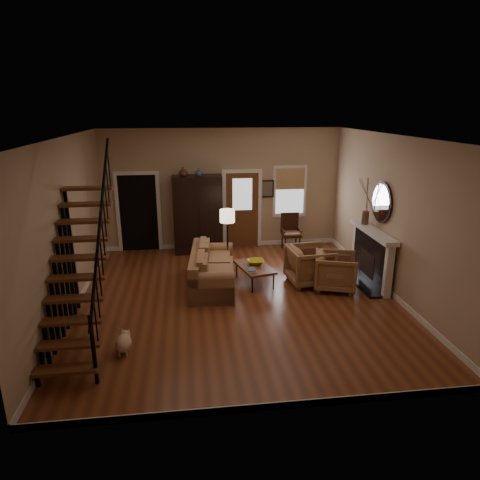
{
  "coord_description": "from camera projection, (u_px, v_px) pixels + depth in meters",
  "views": [
    {
      "loc": [
        -0.98,
        -8.12,
        3.84
      ],
      "look_at": [
        0.1,
        0.4,
        1.15
      ],
      "focal_mm": 32.0,
      "sensor_mm": 36.0,
      "label": 1
    }
  ],
  "objects": [
    {
      "name": "floor_lamp",
      "position": [
        227.0,
        241.0,
        10.17
      ],
      "size": [
        0.45,
        0.45,
        1.54
      ],
      "primitive_type": null,
      "rotation": [
        0.0,
        0.0,
        0.36
      ],
      "color": "black",
      "rests_on": "ground"
    },
    {
      "name": "side_chair",
      "position": [
        291.0,
        232.0,
        11.81
      ],
      "size": [
        0.54,
        0.54,
        1.02
      ],
      "primitive_type": null,
      "color": "black",
      "rests_on": "ground"
    },
    {
      "name": "armchair_right",
      "position": [
        310.0,
        265.0,
        9.58
      ],
      "size": [
        1.02,
        1.0,
        0.86
      ],
      "primitive_type": "imported",
      "rotation": [
        0.0,
        0.0,
        1.66
      ],
      "color": "brown",
      "rests_on": "ground"
    },
    {
      "name": "armchair_left",
      "position": [
        336.0,
        271.0,
        9.31
      ],
      "size": [
        1.11,
        1.09,
        0.81
      ],
      "primitive_type": "imported",
      "rotation": [
        0.0,
        0.0,
        1.26
      ],
      "color": "brown",
      "rests_on": "ground"
    },
    {
      "name": "coffee_table",
      "position": [
        255.0,
        275.0,
        9.65
      ],
      "size": [
        0.87,
        1.2,
        0.41
      ],
      "primitive_type": null,
      "rotation": [
        0.0,
        0.0,
        0.24
      ],
      "color": "brown",
      "rests_on": "ground"
    },
    {
      "name": "books",
      "position": [
        251.0,
        270.0,
        9.29
      ],
      "size": [
        0.2,
        0.27,
        0.05
      ],
      "primitive_type": null,
      "color": "beige",
      "rests_on": "coffee_table"
    },
    {
      "name": "fireplace",
      "position": [
        373.0,
        251.0,
        9.58
      ],
      "size": [
        0.33,
        1.95,
        2.3
      ],
      "color": "black",
      "rests_on": "ground"
    },
    {
      "name": "vase_b",
      "position": [
        199.0,
        172.0,
        11.1
      ],
      "size": [
        0.2,
        0.2,
        0.21
      ],
      "primitive_type": "imported",
      "color": "#334C60",
      "rests_on": "armoire"
    },
    {
      "name": "vase_a",
      "position": [
        183.0,
        172.0,
        11.05
      ],
      "size": [
        0.24,
        0.24,
        0.25
      ],
      "primitive_type": "imported",
      "color": "#4C2619",
      "rests_on": "armoire"
    },
    {
      "name": "sofa",
      "position": [
        213.0,
        269.0,
        9.45
      ],
      "size": [
        1.11,
        2.22,
        0.8
      ],
      "primitive_type": null,
      "rotation": [
        0.0,
        0.0,
        -0.09
      ],
      "color": "#9C6C47",
      "rests_on": "ground"
    },
    {
      "name": "room",
      "position": [
        211.0,
        209.0,
        10.12
      ],
      "size": [
        7.0,
        7.33,
        3.3
      ],
      "color": "brown",
      "rests_on": "ground"
    },
    {
      "name": "armoire",
      "position": [
        198.0,
        214.0,
        11.53
      ],
      "size": [
        1.3,
        0.6,
        2.1
      ],
      "primitive_type": null,
      "color": "black",
      "rests_on": "ground"
    },
    {
      "name": "bowl",
      "position": [
        256.0,
        262.0,
        9.73
      ],
      "size": [
        0.37,
        0.37,
        0.09
      ],
      "primitive_type": "imported",
      "color": "gold",
      "rests_on": "coffee_table"
    },
    {
      "name": "dog",
      "position": [
        123.0,
        344.0,
        6.92
      ],
      "size": [
        0.28,
        0.45,
        0.32
      ],
      "primitive_type": null,
      "rotation": [
        0.0,
        0.0,
        -0.04
      ],
      "color": "beige",
      "rests_on": "ground"
    },
    {
      "name": "staircase",
      "position": [
        77.0,
        251.0,
        6.91
      ],
      "size": [
        0.94,
        2.8,
        3.2
      ],
      "primitive_type": null,
      "color": "brown",
      "rests_on": "ground"
    }
  ]
}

